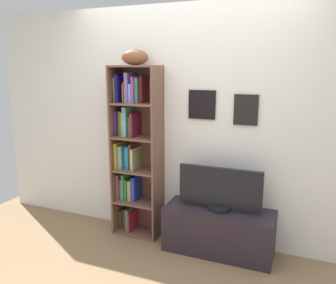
{
  "coord_description": "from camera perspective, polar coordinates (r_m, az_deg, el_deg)",
  "views": [
    {
      "loc": [
        1.15,
        -2.21,
        1.81
      ],
      "look_at": [
        -0.11,
        0.85,
        1.09
      ],
      "focal_mm": 36.85,
      "sensor_mm": 36.0,
      "label": 1
    }
  ],
  "objects": [
    {
      "name": "tv_stand",
      "position": [
        3.56,
        8.33,
        -14.33
      ],
      "size": [
        1.07,
        0.41,
        0.45
      ],
      "color": "#2A2028",
      "rests_on": "ground"
    },
    {
      "name": "football",
      "position": [
        3.57,
        -5.48,
        13.77
      ],
      "size": [
        0.31,
        0.27,
        0.15
      ],
      "primitive_type": "ellipsoid",
      "rotation": [
        0.0,
        0.0,
        0.54
      ],
      "color": "brown",
      "rests_on": "bookshelf"
    },
    {
      "name": "television",
      "position": [
        3.39,
        8.57,
        -7.72
      ],
      "size": [
        0.81,
        0.22,
        0.43
      ],
      "color": "black",
      "rests_on": "tv_stand"
    },
    {
      "name": "bookshelf",
      "position": [
        3.72,
        -5.74,
        -1.16
      ],
      "size": [
        0.51,
        0.3,
        1.83
      ],
      "color": "brown",
      "rests_on": "ground"
    },
    {
      "name": "back_wall",
      "position": [
        3.58,
        3.36,
        2.69
      ],
      "size": [
        4.8,
        0.08,
        2.43
      ],
      "color": "white",
      "rests_on": "ground"
    }
  ]
}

